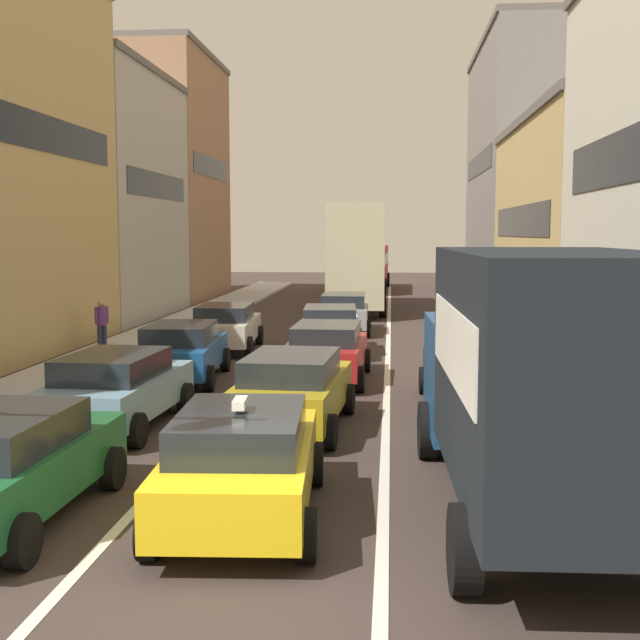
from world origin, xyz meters
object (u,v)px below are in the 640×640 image
at_px(removalist_box_truck, 538,373).
at_px(sedan_centre_lane_second, 292,389).
at_px(bus_mid_queue_primary, 355,253).
at_px(taxi_centre_lane_front, 242,460).
at_px(wagon_left_lane_second, 116,388).
at_px(sedan_left_lane_front, 3,463).
at_px(sedan_right_lane_behind_truck, 471,372).
at_px(sedan_left_lane_third, 181,350).
at_px(sedan_left_lane_fourth, 226,326).
at_px(pedestrian_near_kerb, 102,321).
at_px(bus_far_queue_secondary, 367,264).
at_px(sedan_centre_lane_fifth, 344,312).
at_px(coupe_centre_lane_fourth, 330,328).
at_px(hatchback_centre_lane_third, 327,350).

distance_m(removalist_box_truck, sedan_centre_lane_second, 6.21).
bearing_deg(bus_mid_queue_primary, taxi_centre_lane_front, 177.17).
height_order(taxi_centre_lane_front, wagon_left_lane_second, taxi_centre_lane_front).
xyz_separation_m(sedan_left_lane_front, sedan_right_lane_behind_truck, (6.78, 7.77, 0.00)).
height_order(sedan_left_lane_front, sedan_left_lane_third, same).
relative_size(sedan_left_lane_front, sedan_left_lane_fourth, 0.99).
height_order(taxi_centre_lane_front, pedestrian_near_kerb, same).
bearing_deg(sedan_centre_lane_second, sedan_left_lane_front, 153.57).
bearing_deg(bus_far_queue_secondary, sedan_centre_lane_fifth, -178.97).
relative_size(sedan_centre_lane_second, bus_far_queue_secondary, 0.42).
distance_m(taxi_centre_lane_front, bus_mid_queue_primary, 29.50).
bearing_deg(pedestrian_near_kerb, sedan_centre_lane_fifth, 66.36).
relative_size(sedan_centre_lane_second, pedestrian_near_kerb, 2.65).
relative_size(bus_mid_queue_primary, pedestrian_near_kerb, 6.38).
distance_m(removalist_box_truck, coupe_centre_lane_fourth, 15.46).
height_order(sedan_centre_lane_second, sedan_right_lane_behind_truck, same).
bearing_deg(sedan_left_lane_fourth, taxi_centre_lane_front, -170.46).
relative_size(wagon_left_lane_second, bus_mid_queue_primary, 0.41).
bearing_deg(bus_far_queue_secondary, bus_mid_queue_primary, -179.11).
height_order(hatchback_centre_lane_third, sedan_left_lane_fourth, same).
relative_size(removalist_box_truck, coupe_centre_lane_fourth, 1.76).
height_order(taxi_centre_lane_front, bus_mid_queue_primary, bus_mid_queue_primary).
bearing_deg(sedan_left_lane_front, sedan_right_lane_behind_truck, -40.07).
bearing_deg(pedestrian_near_kerb, sedan_right_lane_behind_truck, -5.26).
bearing_deg(removalist_box_truck, pedestrian_near_kerb, 35.23).
relative_size(hatchback_centre_lane_third, coupe_centre_lane_fourth, 0.99).
xyz_separation_m(sedan_left_lane_fourth, sedan_centre_lane_fifth, (3.52, 5.11, 0.00)).
relative_size(coupe_centre_lane_fourth, pedestrian_near_kerb, 2.65).
distance_m(sedan_left_lane_third, sedan_left_lane_fourth, 5.52).
bearing_deg(coupe_centre_lane_fourth, bus_far_queue_secondary, -4.14).
relative_size(wagon_left_lane_second, hatchback_centre_lane_third, 1.01).
bearing_deg(sedan_left_lane_front, taxi_centre_lane_front, -81.67).
relative_size(hatchback_centre_lane_third, sedan_left_lane_fourth, 0.99).
height_order(bus_mid_queue_primary, pedestrian_near_kerb, bus_mid_queue_primary).
bearing_deg(removalist_box_truck, sedan_left_lane_third, 35.01).
bearing_deg(sedan_right_lane_behind_truck, bus_mid_queue_primary, 7.93).
bearing_deg(wagon_left_lane_second, sedan_right_lane_behind_truck, -67.72).
bearing_deg(coupe_centre_lane_fourth, pedestrian_near_kerb, 86.79).
bearing_deg(sedan_centre_lane_fifth, coupe_centre_lane_fourth, 177.85).
distance_m(wagon_left_lane_second, sedan_left_lane_fourth, 10.70).
height_order(sedan_left_lane_front, sedan_left_lane_fourth, same).
distance_m(removalist_box_truck, sedan_right_lane_behind_truck, 7.16).
distance_m(wagon_left_lane_second, sedan_centre_lane_fifth, 16.19).
height_order(removalist_box_truck, taxi_centre_lane_front, removalist_box_truck).
relative_size(removalist_box_truck, bus_mid_queue_primary, 0.73).
xyz_separation_m(removalist_box_truck, coupe_centre_lane_fourth, (-3.82, 14.93, -1.18)).
bearing_deg(coupe_centre_lane_fourth, taxi_centre_lane_front, 176.29).
xyz_separation_m(bus_mid_queue_primary, bus_far_queue_secondary, (0.15, 14.27, -1.07)).
relative_size(removalist_box_truck, sedan_centre_lane_fifth, 1.79).
bearing_deg(hatchback_centre_lane_third, bus_mid_queue_primary, 1.77).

